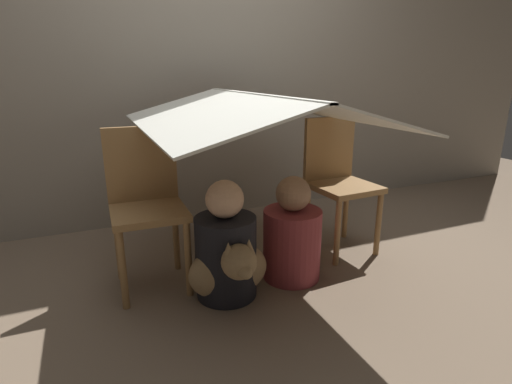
{
  "coord_description": "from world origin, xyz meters",
  "views": [
    {
      "loc": [
        -0.86,
        -1.92,
        1.14
      ],
      "look_at": [
        0.0,
        0.11,
        0.47
      ],
      "focal_mm": 28.0,
      "sensor_mm": 36.0,
      "label": 1
    }
  ],
  "objects_px": {
    "chair_right": "(338,178)",
    "person_second": "(292,237)",
    "chair_left": "(146,200)",
    "person_front": "(226,249)",
    "dog": "(230,269)"
  },
  "relations": [
    {
      "from": "chair_left",
      "to": "person_front",
      "type": "xyz_separation_m",
      "value": [
        0.34,
        -0.3,
        -0.22
      ]
    },
    {
      "from": "chair_left",
      "to": "dog",
      "type": "xyz_separation_m",
      "value": [
        0.34,
        -0.36,
        -0.31
      ]
    },
    {
      "from": "chair_right",
      "to": "person_second",
      "type": "distance_m",
      "value": 0.59
    },
    {
      "from": "chair_right",
      "to": "person_second",
      "type": "xyz_separation_m",
      "value": [
        -0.47,
        -0.26,
        -0.23
      ]
    },
    {
      "from": "chair_right",
      "to": "dog",
      "type": "distance_m",
      "value": 0.99
    },
    {
      "from": "chair_left",
      "to": "person_front",
      "type": "bearing_deg",
      "value": -40.31
    },
    {
      "from": "chair_left",
      "to": "person_second",
      "type": "bearing_deg",
      "value": -18.37
    },
    {
      "from": "chair_left",
      "to": "person_second",
      "type": "distance_m",
      "value": 0.83
    },
    {
      "from": "person_front",
      "to": "person_second",
      "type": "height_order",
      "value": "person_front"
    },
    {
      "from": "chair_left",
      "to": "chair_right",
      "type": "xyz_separation_m",
      "value": [
        1.22,
        -0.0,
        0.0
      ]
    },
    {
      "from": "person_front",
      "to": "chair_right",
      "type": "bearing_deg",
      "value": 18.92
    },
    {
      "from": "person_second",
      "to": "dog",
      "type": "xyz_separation_m",
      "value": [
        -0.4,
        -0.1,
        -0.07
      ]
    },
    {
      "from": "dog",
      "to": "person_front",
      "type": "bearing_deg",
      "value": 92.01
    },
    {
      "from": "person_front",
      "to": "person_second",
      "type": "xyz_separation_m",
      "value": [
        0.41,
        0.04,
        -0.02
      ]
    },
    {
      "from": "chair_left",
      "to": "chair_right",
      "type": "distance_m",
      "value": 1.22
    }
  ]
}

